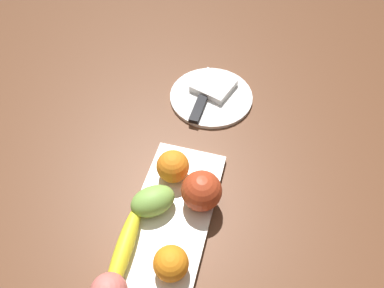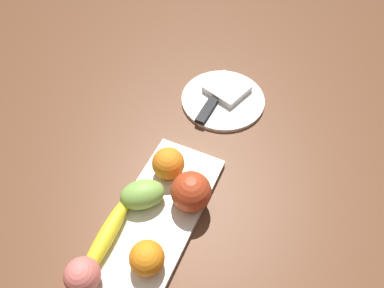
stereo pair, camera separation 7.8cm
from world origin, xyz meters
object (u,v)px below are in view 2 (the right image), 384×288
Objects in this scene: fruit_tray at (151,227)px; banana at (106,236)px; peach at (82,275)px; orange_near_apple at (147,258)px; dinner_plate at (223,100)px; orange_near_banana at (168,163)px; grape_bunch at (142,194)px; folded_napkin at (227,89)px; knife at (209,107)px; apple at (191,191)px.

fruit_tray is 0.09m from banana.
fruit_tray is 0.16m from peach.
banana is 2.91× the size of orange_near_apple.
dinner_plate is at bearing -0.00° from fruit_tray.
orange_near_banana is 0.27m from dinner_plate.
orange_near_apple is 0.92× the size of orange_near_banana.
orange_near_banana is at bearing -15.07° from banana.
orange_near_apple is at bearing -147.12° from grape_bunch.
folded_napkin is at bearing -0.00° from fruit_tray.
knife is at bearing -1.02° from orange_near_banana.
orange_near_banana is (0.12, 0.02, 0.04)m from fruit_tray.
folded_napkin is (0.48, -0.06, -0.01)m from banana.
knife is at bearing 14.64° from apple.
knife is (-0.05, 0.02, 0.01)m from dinner_plate.
dinner_plate is (0.35, -0.04, -0.04)m from grape_bunch.
peach is at bearing 154.81° from apple.
peach is at bearing 174.22° from dinner_plate.
apple is at bearing -41.81° from banana.
banana is 0.41m from knife.
folded_napkin is at bearing 0.00° from dinner_plate.
peach is 0.56m from folded_napkin.
orange_near_apple is 0.46m from dinner_plate.
knife reaches higher than fruit_tray.
banana is at bearing 134.38° from fruit_tray.
folded_napkin is (0.38, -0.04, -0.02)m from grape_bunch.
fruit_tray is at bearing -174.60° from knife.
knife is (0.41, 0.05, -0.03)m from orange_near_apple.
fruit_tray is 0.35m from knife.
folded_napkin is 0.08m from knife.
peach is (-0.07, 0.09, -0.00)m from orange_near_apple.
banana is at bearing 172.71° from folded_napkin.
fruit_tray is at bearing -20.88° from peach.
folded_napkin is at bearing -10.58° from banana.
peach is 0.54m from dinner_plate.
orange_near_banana reaches higher than fruit_tray.
banana is 2.05× the size of grape_bunch.
orange_near_apple reaches higher than fruit_tray.
banana is 0.46m from dinner_plate.
grape_bunch is 0.42× the size of dinner_plate.
peach is at bearing 178.14° from knife.
orange_near_banana is 0.30m from folded_napkin.
peach reaches higher than banana.
banana reaches higher than folded_napkin.
folded_napkin is at bearing 3.81° from orange_near_apple.
fruit_tray is 5.84× the size of orange_near_banana.
knife is at bearing -4.14° from peach.
orange_near_banana is at bearing -10.91° from grape_bunch.
orange_near_banana reaches higher than peach.
grape_bunch is at bearing 43.44° from fruit_tray.
folded_napkin is at bearing -5.87° from grape_bunch.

